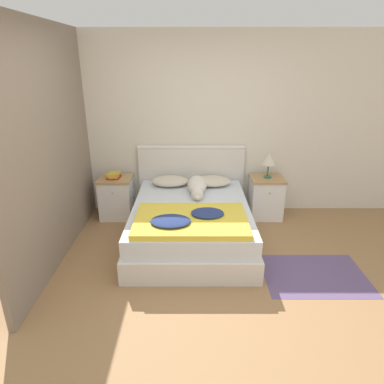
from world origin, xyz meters
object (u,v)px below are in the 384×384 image
object	(u,v)px
nightstand_left	(117,197)
pillow_right	(213,181)
bed	(192,224)
book_stack	(115,175)
dog	(198,186)
nightstand_right	(267,197)
table_lamp	(270,160)
pillow_left	(171,181)

from	to	relation	value
nightstand_left	pillow_right	xyz separation A→B (m)	(1.38, -0.02, 0.25)
bed	book_stack	size ratio (longest dim) A/B	8.23
dog	nightstand_left	bearing A→B (deg)	166.35
nightstand_right	pillow_right	xyz separation A→B (m)	(-0.78, -0.02, 0.25)
nightstand_left	pillow_right	size ratio (longest dim) A/B	1.13
nightstand_right	dog	size ratio (longest dim) A/B	0.74
book_stack	table_lamp	bearing A→B (deg)	0.48
bed	dog	bearing A→B (deg)	79.64
book_stack	nightstand_right	bearing A→B (deg)	0.24
dog	book_stack	size ratio (longest dim) A/B	3.49
nightstand_right	dog	bearing A→B (deg)	-164.20
nightstand_right	pillow_left	world-z (taller)	pillow_left
bed	book_stack	distance (m)	1.37
nightstand_right	pillow_left	bearing A→B (deg)	-179.21
nightstand_right	pillow_right	world-z (taller)	pillow_right
dog	book_stack	world-z (taller)	same
dog	book_stack	bearing A→B (deg)	166.86
table_lamp	book_stack	bearing A→B (deg)	-179.52
bed	nightstand_left	bearing A→B (deg)	145.83
pillow_right	book_stack	world-z (taller)	book_stack
dog	book_stack	distance (m)	1.20
pillow_right	book_stack	bearing A→B (deg)	179.59
pillow_left	pillow_right	size ratio (longest dim) A/B	1.00
book_stack	table_lamp	distance (m)	2.18
pillow_right	dog	bearing A→B (deg)	-129.16
bed	pillow_left	distance (m)	0.84
nightstand_right	pillow_right	size ratio (longest dim) A/B	1.13
bed	pillow_right	xyz separation A→B (m)	(0.30, 0.72, 0.31)
nightstand_left	pillow_right	world-z (taller)	pillow_right
pillow_left	pillow_right	distance (m)	0.59
bed	nightstand_right	bearing A→B (deg)	34.17
nightstand_left	dog	bearing A→B (deg)	-13.65
nightstand_left	nightstand_right	xyz separation A→B (m)	(2.16, 0.00, 0.00)
pillow_left	book_stack	bearing A→B (deg)	179.29
book_stack	pillow_right	bearing A→B (deg)	-0.41
dog	table_lamp	world-z (taller)	table_lamp
bed	book_stack	bearing A→B (deg)	146.34
nightstand_right	bed	bearing A→B (deg)	-145.83
nightstand_right	book_stack	bearing A→B (deg)	-179.76
pillow_left	table_lamp	size ratio (longest dim) A/B	1.52
nightstand_left	book_stack	size ratio (longest dim) A/B	2.59
bed	table_lamp	bearing A→B (deg)	34.50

